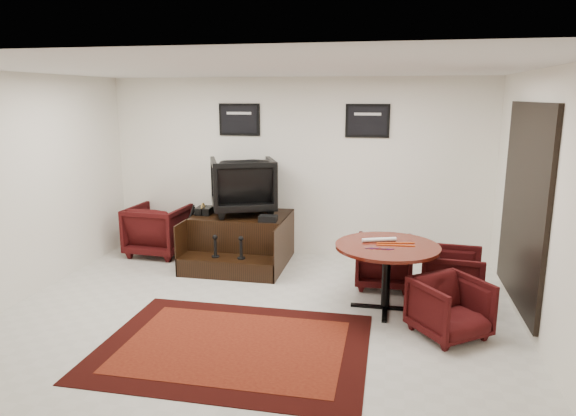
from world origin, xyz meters
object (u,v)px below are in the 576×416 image
(meeting_table, at_px, (387,253))
(table_chair_window, at_px, (453,273))
(table_chair_back, at_px, (384,259))
(armchair_side, at_px, (158,227))
(shine_podium, at_px, (241,240))
(table_chair_corner, at_px, (450,305))
(shine_chair, at_px, (243,183))

(meeting_table, bearing_deg, table_chair_window, 26.72)
(table_chair_back, bearing_deg, armchair_side, -11.77)
(shine_podium, distance_m, meeting_table, 2.64)
(table_chair_window, bearing_deg, meeting_table, 121.70)
(table_chair_back, xyz_separation_m, table_chair_corner, (0.71, -1.38, -0.02))
(table_chair_back, xyz_separation_m, table_chair_window, (0.84, -0.39, -0.00))
(shine_chair, bearing_deg, table_chair_window, 137.51)
(shine_chair, height_order, table_chair_window, shine_chair)
(armchair_side, bearing_deg, table_chair_window, 169.10)
(table_chair_window, bearing_deg, table_chair_back, 70.22)
(shine_podium, relative_size, shine_chair, 1.54)
(shine_podium, distance_m, table_chair_back, 2.25)
(shine_chair, xyz_separation_m, table_chair_corner, (2.89, -2.12, -0.87))
(shine_chair, height_order, armchair_side, shine_chair)
(table_chair_window, bearing_deg, armchair_side, 80.83)
(meeting_table, bearing_deg, armchair_side, 157.24)
(shine_podium, bearing_deg, table_chair_corner, -34.40)
(meeting_table, distance_m, table_chair_back, 0.86)
(table_chair_back, bearing_deg, shine_chair, -19.16)
(table_chair_corner, bearing_deg, shine_podium, 109.33)
(table_chair_window, bearing_deg, shine_podium, 76.90)
(table_chair_window, distance_m, table_chair_corner, 1.00)
(shine_podium, height_order, table_chair_corner, shine_podium)
(shine_podium, relative_size, table_chair_window, 2.02)
(shine_podium, xyz_separation_m, table_chair_corner, (2.89, -1.98, 0.01))
(shine_chair, bearing_deg, table_chair_corner, 121.74)
(shine_chair, xyz_separation_m, table_chair_back, (2.17, -0.74, -0.85))
(shine_podium, xyz_separation_m, table_chair_window, (3.02, -0.98, 0.03))
(armchair_side, height_order, table_chair_corner, armchair_side)
(shine_chair, distance_m, table_chair_back, 2.45)
(meeting_table, relative_size, table_chair_window, 1.67)
(shine_chair, xyz_separation_m, table_chair_window, (3.02, -1.13, -0.85))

